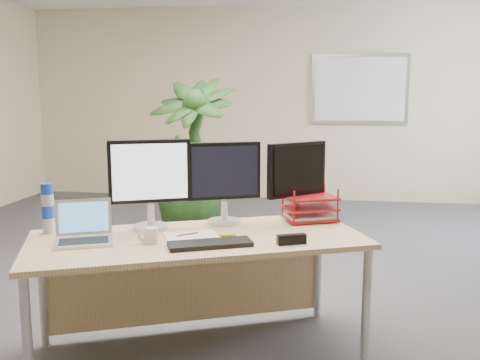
% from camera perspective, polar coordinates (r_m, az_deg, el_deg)
% --- Properties ---
extents(floor, '(8.00, 8.00, 0.00)m').
position_cam_1_polar(floor, '(3.93, -2.62, -13.19)').
color(floor, '#414145').
rests_on(floor, ground).
extents(back_wall, '(7.00, 0.04, 2.70)m').
position_cam_1_polar(back_wall, '(7.59, 3.41, 8.13)').
color(back_wall, beige).
rests_on(back_wall, floor).
extents(whiteboard, '(1.30, 0.04, 0.95)m').
position_cam_1_polar(whiteboard, '(7.54, 12.64, 9.44)').
color(whiteboard, '#ADAEB2').
rests_on(whiteboard, back_wall).
extents(desk, '(2.00, 1.44, 0.71)m').
position_cam_1_polar(desk, '(3.14, -4.82, -8.20)').
color(desk, tan).
rests_on(desk, floor).
extents(floor_plant, '(0.95, 0.95, 1.50)m').
position_cam_1_polar(floor_plant, '(5.35, -5.12, 1.19)').
color(floor_plant, '#133413').
rests_on(floor_plant, floor).
extents(monitor_left, '(0.45, 0.23, 0.53)m').
position_cam_1_polar(monitor_left, '(3.15, -9.60, 0.18)').
color(monitor_left, silver).
rests_on(monitor_left, desk).
extents(monitor_right, '(0.43, 0.22, 0.50)m').
position_cam_1_polar(monitor_right, '(3.24, -1.71, 0.29)').
color(monitor_right, silver).
rests_on(monitor_right, desk).
extents(monitor_dark, '(0.35, 0.33, 0.49)m').
position_cam_1_polar(monitor_dark, '(3.37, 6.09, 0.49)').
color(monitor_dark, silver).
rests_on(monitor_dark, desk).
extents(laptop, '(0.38, 0.36, 0.21)m').
position_cam_1_polar(laptop, '(3.02, -16.33, -5.20)').
color(laptop, silver).
rests_on(laptop, desk).
extents(keyboard, '(0.46, 0.31, 0.02)m').
position_cam_1_polar(keyboard, '(2.82, -3.21, -6.81)').
color(keyboard, black).
rests_on(keyboard, desk).
extents(coffee_mug, '(0.11, 0.07, 0.08)m').
position_cam_1_polar(coffee_mug, '(2.90, -9.51, -5.83)').
color(coffee_mug, white).
rests_on(coffee_mug, desk).
extents(spiral_notebook, '(0.35, 0.32, 0.01)m').
position_cam_1_polar(spiral_notebook, '(2.99, -5.16, -6.03)').
color(spiral_notebook, white).
rests_on(spiral_notebook, desk).
extents(orange_pen, '(0.10, 0.10, 0.01)m').
position_cam_1_polar(orange_pen, '(3.00, -5.60, -5.76)').
color(orange_pen, '#CD4116').
rests_on(orange_pen, spiral_notebook).
extents(yellow_highlighter, '(0.11, 0.05, 0.02)m').
position_cam_1_polar(yellow_highlighter, '(3.00, -1.52, -5.89)').
color(yellow_highlighter, yellow).
rests_on(yellow_highlighter, desk).
extents(water_bottle, '(0.07, 0.07, 0.29)m').
position_cam_1_polar(water_bottle, '(3.24, -19.80, -2.97)').
color(water_bottle, '#AFBBCD').
rests_on(water_bottle, desk).
extents(letter_tray, '(0.38, 0.34, 0.15)m').
position_cam_1_polar(letter_tray, '(3.39, 7.43, -3.18)').
color(letter_tray, maroon).
rests_on(letter_tray, desk).
extents(stapler, '(0.16, 0.10, 0.05)m').
position_cam_1_polar(stapler, '(2.86, 5.51, -6.31)').
color(stapler, black).
rests_on(stapler, desk).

